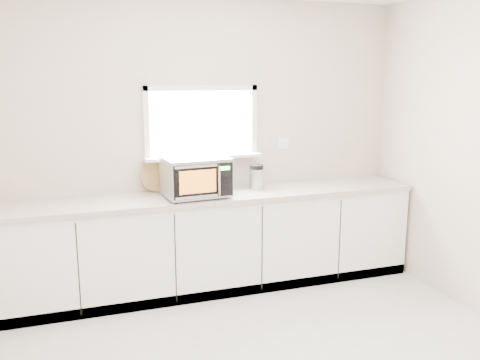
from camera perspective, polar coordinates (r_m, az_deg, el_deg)
name	(u,v)px	position (r m, az deg, el deg)	size (l,w,h in m)	color
back_wall	(202,142)	(4.90, -4.33, 4.28)	(4.00, 0.17, 2.70)	beige
cabinets	(211,243)	(4.82, -3.29, -7.09)	(3.92, 0.60, 0.88)	white
countertop	(211,196)	(4.69, -3.32, -1.79)	(3.92, 0.64, 0.04)	beige
microwave	(196,176)	(4.54, -4.96, 0.42)	(0.59, 0.48, 0.36)	black
knife_block	(177,182)	(4.50, -7.13, -0.27)	(0.14, 0.25, 0.34)	#49321A
cutting_board	(158,175)	(4.80, -9.24, 0.54)	(0.31, 0.31, 0.02)	#AA8341
coffee_grinder	(256,177)	(4.85, 1.85, 0.37)	(0.17, 0.17, 0.24)	#B4B7BC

